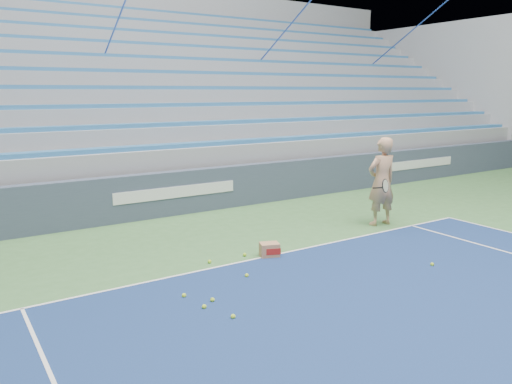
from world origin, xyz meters
TOP-DOWN VIEW (x-y plane):
  - sponsor_barrier at (0.00, 15.88)m, footprint 30.00×0.32m
  - bleachers at (0.00, 21.60)m, footprint 31.00×9.15m
  - tennis_player at (3.59, 12.39)m, footprint 1.00×0.90m
  - ball_box at (0.15, 11.89)m, footprint 0.42×0.37m
  - tennis_ball_0 at (-2.00, 11.01)m, footprint 0.07×0.07m
  - tennis_ball_1 at (-0.77, 11.21)m, footprint 0.07×0.07m
  - tennis_ball_2 at (-1.74, 10.00)m, footprint 0.07×0.07m
  - tennis_ball_3 at (2.28, 9.88)m, footprint 0.07×0.07m
  - tennis_ball_4 at (-0.97, 12.16)m, footprint 0.07×0.07m
  - tennis_ball_5 at (-1.93, 10.49)m, footprint 0.07×0.07m
  - tennis_ball_6 at (-0.24, 12.15)m, footprint 0.07×0.07m
  - tennis_ball_7 at (-1.72, 10.64)m, footprint 0.07×0.07m

SIDE VIEW (x-z plane):
  - tennis_ball_0 at x=-2.00m, z-range 0.00..0.07m
  - tennis_ball_1 at x=-0.77m, z-range 0.00..0.07m
  - tennis_ball_2 at x=-1.74m, z-range 0.00..0.07m
  - tennis_ball_3 at x=2.28m, z-range 0.00..0.07m
  - tennis_ball_4 at x=-0.97m, z-range 0.00..0.07m
  - tennis_ball_5 at x=-1.93m, z-range 0.00..0.07m
  - tennis_ball_6 at x=-0.24m, z-range 0.00..0.07m
  - tennis_ball_7 at x=-1.72m, z-range 0.00..0.07m
  - ball_box at x=0.15m, z-range 0.00..0.26m
  - sponsor_barrier at x=0.00m, z-range 0.00..1.10m
  - tennis_player at x=3.59m, z-range 0.00..2.04m
  - bleachers at x=0.00m, z-range -1.29..6.01m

